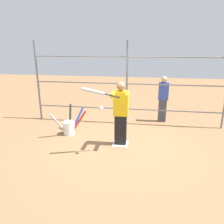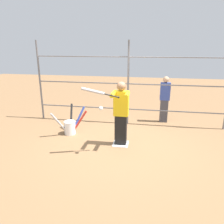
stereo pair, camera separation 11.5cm
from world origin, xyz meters
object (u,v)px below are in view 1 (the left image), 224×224
(bat_bucket, at_px, (70,126))
(bystander_behind_fence, at_px, (163,98))
(baseball_bat_swinging, at_px, (96,92))
(softball_in_flight, at_px, (101,108))
(batter, at_px, (121,112))

(bat_bucket, xyz_separation_m, bystander_behind_fence, (-2.72, -1.52, 0.56))
(baseball_bat_swinging, bearing_deg, softball_in_flight, 176.18)
(bystander_behind_fence, bearing_deg, bat_bucket, 29.18)
(softball_in_flight, distance_m, bat_bucket, 1.83)
(softball_in_flight, bearing_deg, bat_bucket, -42.60)
(bat_bucket, bearing_deg, batter, 163.16)
(softball_in_flight, height_order, bystander_behind_fence, bystander_behind_fence)
(softball_in_flight, bearing_deg, bystander_behind_fence, -120.89)
(batter, bearing_deg, bat_bucket, -16.84)
(batter, relative_size, baseball_bat_swinging, 2.02)
(baseball_bat_swinging, relative_size, bat_bucket, 0.87)
(softball_in_flight, xyz_separation_m, bystander_behind_fence, (-1.55, -2.59, -0.35))
(bat_bucket, bearing_deg, baseball_bat_swinging, 134.97)
(baseball_bat_swinging, distance_m, softball_in_flight, 0.38)
(batter, bearing_deg, softball_in_flight, 58.40)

